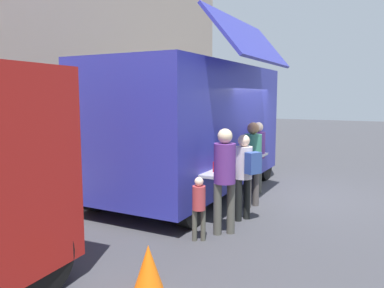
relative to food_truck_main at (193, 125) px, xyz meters
name	(u,v)px	position (x,y,z in m)	size (l,w,h in m)	color
ground_plane	(284,196)	(0.69, -2.04, -1.66)	(60.00, 60.00, 0.00)	#38383D
food_truck_main	(193,125)	(0.00, 0.00, 0.00)	(5.81, 3.31, 3.91)	#2D309E
traffic_cone_orange	(148,267)	(-4.41, -1.62, -1.38)	(0.36, 0.36, 0.55)	orange
trash_bin	(188,148)	(4.12, 2.32, -1.21)	(0.60, 0.60, 0.89)	#2F653B
customer_front_ordering	(252,157)	(-0.51, -1.64, -0.59)	(0.57, 0.42, 1.79)	#4D4643
customer_mid_with_backpack	(245,168)	(-1.43, -1.80, -0.66)	(0.44, 0.53, 1.62)	black
customer_rear_waiting	(225,172)	(-2.27, -1.74, -0.58)	(0.37, 0.37, 1.80)	#4B4941
customer_extra_browsing	(258,150)	(0.78, -1.36, -0.64)	(0.35, 0.35, 1.71)	#484942
child_near_queue	(199,203)	(-2.74, -1.49, -1.03)	(0.21, 0.21, 1.05)	#4B4A3E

